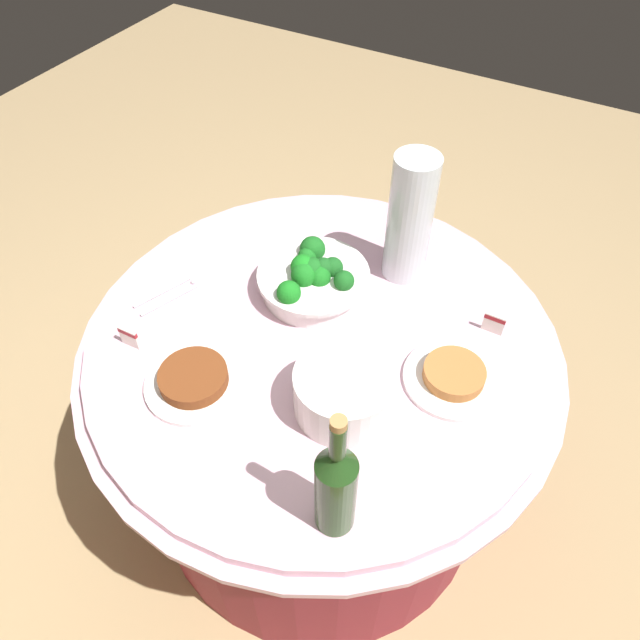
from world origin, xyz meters
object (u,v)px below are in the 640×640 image
object	(u,v)px
label_placard_mid	(129,337)
plate_stack	(344,391)
broccoli_bowl	(313,278)
decorative_fruit_vase	(409,226)
wine_bottle	(336,486)
serving_tongs	(168,295)
label_placard_front	(494,323)
food_plate_peanuts	(453,376)
food_plate_stir_fry	(194,380)

from	to	relation	value
label_placard_mid	plate_stack	bearing A→B (deg)	-170.04
broccoli_bowl	label_placard_mid	world-z (taller)	broccoli_bowl
decorative_fruit_vase	wine_bottle	bearing A→B (deg)	103.28
wine_bottle	label_placard_mid	world-z (taller)	wine_bottle
decorative_fruit_vase	broccoli_bowl	bearing A→B (deg)	46.78
serving_tongs	label_placard_mid	size ratio (longest dim) A/B	3.00
wine_bottle	label_placard_front	bearing A→B (deg)	-100.56
plate_stack	label_placard_mid	distance (m)	0.52
plate_stack	decorative_fruit_vase	xyz separation A→B (m)	(0.06, -0.45, 0.09)
food_plate_peanuts	label_placard_front	xyz separation A→B (m)	(-0.03, -0.18, 0.02)
food_plate_stir_fry	wine_bottle	bearing A→B (deg)	163.95
plate_stack	food_plate_peanuts	size ratio (longest dim) A/B	0.95
broccoli_bowl	food_plate_peanuts	distance (m)	0.42
plate_stack	label_placard_mid	world-z (taller)	plate_stack
serving_tongs	food_plate_peanuts	bearing A→B (deg)	-172.13
wine_bottle	decorative_fruit_vase	distance (m)	0.70
decorative_fruit_vase	label_placard_mid	bearing A→B (deg)	50.16
broccoli_bowl	food_plate_peanuts	world-z (taller)	broccoli_bowl
plate_stack	label_placard_front	world-z (taller)	plate_stack
decorative_fruit_vase	serving_tongs	world-z (taller)	decorative_fruit_vase
broccoli_bowl	serving_tongs	xyz separation A→B (m)	(0.31, 0.19, -0.04)
label_placard_front	plate_stack	bearing A→B (deg)	59.74
wine_bottle	label_placard_front	distance (m)	0.61
broccoli_bowl	decorative_fruit_vase	world-z (taller)	decorative_fruit_vase
wine_bottle	food_plate_peanuts	xyz separation A→B (m)	(-0.08, -0.40, -0.11)
food_plate_stir_fry	label_placard_front	xyz separation A→B (m)	(-0.52, -0.47, 0.01)
plate_stack	wine_bottle	xyz separation A→B (m)	(-0.10, 0.23, 0.07)
food_plate_peanuts	label_placard_front	distance (m)	0.19
food_plate_stir_fry	label_placard_mid	size ratio (longest dim) A/B	4.00
label_placard_front	label_placard_mid	xyz separation A→B (m)	(0.72, 0.45, 0.00)
broccoli_bowl	plate_stack	distance (m)	0.35
plate_stack	food_plate_peanuts	bearing A→B (deg)	-135.41
decorative_fruit_vase	food_plate_peanuts	distance (m)	0.39
decorative_fruit_vase	label_placard_mid	xyz separation A→B (m)	(0.45, 0.54, -0.12)
broccoli_bowl	label_placard_front	xyz separation A→B (m)	(-0.44, -0.09, -0.01)
food_plate_stir_fry	label_placard_mid	bearing A→B (deg)	-5.47
wine_bottle	food_plate_peanuts	size ratio (longest dim) A/B	1.53
food_plate_peanuts	food_plate_stir_fry	world-z (taller)	food_plate_stir_fry
broccoli_bowl	wine_bottle	distance (m)	0.60
broccoli_bowl	food_plate_stir_fry	world-z (taller)	broccoli_bowl
plate_stack	wine_bottle	world-z (taller)	wine_bottle
broccoli_bowl	label_placard_mid	distance (m)	0.46
plate_stack	serving_tongs	bearing A→B (deg)	-8.38
plate_stack	label_placard_front	xyz separation A→B (m)	(-0.21, -0.36, -0.02)
plate_stack	food_plate_peanuts	world-z (taller)	plate_stack
wine_bottle	decorative_fruit_vase	size ratio (longest dim) A/B	0.99
wine_bottle	serving_tongs	distance (m)	0.72
broccoli_bowl	food_plate_peanuts	xyz separation A→B (m)	(-0.41, 0.09, -0.03)
broccoli_bowl	serving_tongs	distance (m)	0.37
wine_bottle	serving_tongs	bearing A→B (deg)	-25.64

